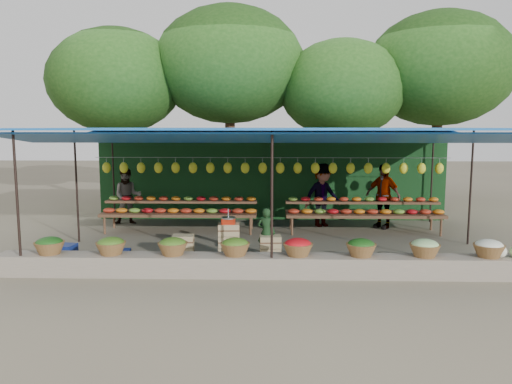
{
  "coord_description": "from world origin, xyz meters",
  "views": [
    {
      "loc": [
        -0.04,
        -12.05,
        2.84
      ],
      "look_at": [
        -0.38,
        0.2,
        1.24
      ],
      "focal_mm": 35.0,
      "sensor_mm": 36.0,
      "label": 1
    }
  ],
  "objects_px": {
    "crate_counter": "(228,245)",
    "weighing_scale": "(228,220)",
    "blue_crate_back": "(63,252)",
    "blue_crate_front": "(119,256)",
    "vendor_seated": "(266,233)"
  },
  "relations": [
    {
      "from": "crate_counter",
      "to": "weighing_scale",
      "type": "xyz_separation_m",
      "value": [
        0.02,
        0.0,
        0.54
      ]
    },
    {
      "from": "weighing_scale",
      "to": "blue_crate_back",
      "type": "bearing_deg",
      "value": -177.92
    },
    {
      "from": "blue_crate_front",
      "to": "blue_crate_back",
      "type": "relative_size",
      "value": 0.88
    },
    {
      "from": "weighing_scale",
      "to": "blue_crate_front",
      "type": "height_order",
      "value": "weighing_scale"
    },
    {
      "from": "crate_counter",
      "to": "weighing_scale",
      "type": "distance_m",
      "value": 0.54
    },
    {
      "from": "blue_crate_front",
      "to": "weighing_scale",
      "type": "bearing_deg",
      "value": 4.03
    },
    {
      "from": "weighing_scale",
      "to": "blue_crate_front",
      "type": "distance_m",
      "value": 2.42
    },
    {
      "from": "vendor_seated",
      "to": "blue_crate_back",
      "type": "bearing_deg",
      "value": 19.98
    },
    {
      "from": "crate_counter",
      "to": "blue_crate_back",
      "type": "xyz_separation_m",
      "value": [
        -3.58,
        -0.13,
        -0.15
      ]
    },
    {
      "from": "vendor_seated",
      "to": "blue_crate_front",
      "type": "distance_m",
      "value": 3.17
    },
    {
      "from": "blue_crate_front",
      "to": "blue_crate_back",
      "type": "bearing_deg",
      "value": 161.04
    },
    {
      "from": "vendor_seated",
      "to": "blue_crate_back",
      "type": "distance_m",
      "value": 4.44
    },
    {
      "from": "crate_counter",
      "to": "blue_crate_back",
      "type": "bearing_deg",
      "value": -177.91
    },
    {
      "from": "weighing_scale",
      "to": "crate_counter",
      "type": "bearing_deg",
      "value": 180.0
    },
    {
      "from": "crate_counter",
      "to": "vendor_seated",
      "type": "relative_size",
      "value": 2.15
    }
  ]
}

